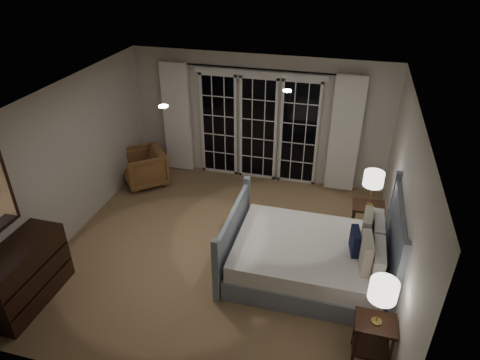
% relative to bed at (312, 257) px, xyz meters
% --- Properties ---
extents(floor, '(5.00, 5.00, 0.00)m').
position_rel_bed_xyz_m(floor, '(-1.41, 0.21, -0.33)').
color(floor, '#8C664B').
rests_on(floor, ground).
extents(ceiling, '(5.00, 5.00, 0.00)m').
position_rel_bed_xyz_m(ceiling, '(-1.41, 0.21, 2.17)').
color(ceiling, silver).
rests_on(ceiling, wall_back).
extents(wall_left, '(0.02, 5.00, 2.50)m').
position_rel_bed_xyz_m(wall_left, '(-3.91, 0.21, 0.92)').
color(wall_left, beige).
rests_on(wall_left, floor).
extents(wall_right, '(0.02, 5.00, 2.50)m').
position_rel_bed_xyz_m(wall_right, '(1.09, 0.21, 0.92)').
color(wall_right, beige).
rests_on(wall_right, floor).
extents(wall_back, '(5.00, 0.02, 2.50)m').
position_rel_bed_xyz_m(wall_back, '(-1.41, 2.71, 0.92)').
color(wall_back, beige).
rests_on(wall_back, floor).
extents(wall_front, '(5.00, 0.02, 2.50)m').
position_rel_bed_xyz_m(wall_front, '(-1.41, -2.29, 0.92)').
color(wall_front, beige).
rests_on(wall_front, floor).
extents(french_doors, '(2.50, 0.04, 2.20)m').
position_rel_bed_xyz_m(french_doors, '(-1.41, 2.67, 0.76)').
color(french_doors, black).
rests_on(french_doors, wall_back).
extents(curtain_rod, '(3.50, 0.03, 0.03)m').
position_rel_bed_xyz_m(curtain_rod, '(-1.41, 2.61, 1.92)').
color(curtain_rod, black).
rests_on(curtain_rod, wall_back).
extents(curtain_left, '(0.55, 0.10, 2.25)m').
position_rel_bed_xyz_m(curtain_left, '(-3.06, 2.59, 0.82)').
color(curtain_left, white).
rests_on(curtain_left, curtain_rod).
extents(curtain_right, '(0.55, 0.10, 2.25)m').
position_rel_bed_xyz_m(curtain_right, '(0.24, 2.59, 0.82)').
color(curtain_right, white).
rests_on(curtain_right, curtain_rod).
extents(downlight_a, '(0.12, 0.12, 0.01)m').
position_rel_bed_xyz_m(downlight_a, '(-0.61, 0.81, 2.16)').
color(downlight_a, white).
rests_on(downlight_a, ceiling).
extents(downlight_b, '(0.12, 0.12, 0.01)m').
position_rel_bed_xyz_m(downlight_b, '(-2.01, -0.19, 2.16)').
color(downlight_b, white).
rests_on(downlight_b, ceiling).
extents(bed, '(2.29, 1.65, 1.34)m').
position_rel_bed_xyz_m(bed, '(0.00, 0.00, 0.00)').
color(bed, slate).
rests_on(bed, floor).
extents(nightstand_left, '(0.46, 0.37, 0.60)m').
position_rel_bed_xyz_m(nightstand_left, '(0.84, -1.24, 0.06)').
color(nightstand_left, black).
rests_on(nightstand_left, floor).
extents(nightstand_right, '(0.49, 0.39, 0.64)m').
position_rel_bed_xyz_m(nightstand_right, '(0.74, 1.11, 0.09)').
color(nightstand_right, black).
rests_on(nightstand_right, floor).
extents(lamp_left, '(0.31, 0.31, 0.60)m').
position_rel_bed_xyz_m(lamp_left, '(0.84, -1.24, 0.74)').
color(lamp_left, '#B29847').
rests_on(lamp_left, nightstand_left).
extents(lamp_right, '(0.31, 0.31, 0.60)m').
position_rel_bed_xyz_m(lamp_right, '(0.74, 1.11, 0.78)').
color(lamp_right, '#B29847').
rests_on(lamp_right, nightstand_right).
extents(armchair, '(1.10, 1.10, 0.72)m').
position_rel_bed_xyz_m(armchair, '(-3.51, 1.83, 0.03)').
color(armchair, brown).
rests_on(armchair, floor).
extents(dresser, '(0.54, 1.26, 0.89)m').
position_rel_bed_xyz_m(dresser, '(-3.64, -1.47, 0.11)').
color(dresser, black).
rests_on(dresser, floor).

